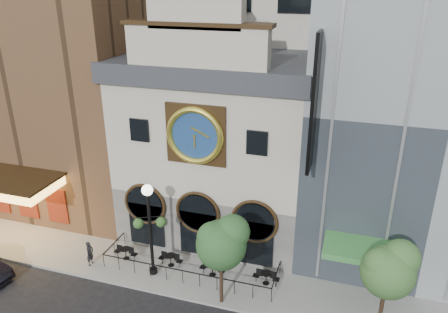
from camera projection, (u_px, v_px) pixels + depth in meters
ground at (175, 298)px, 24.81m from camera, size 120.00×120.00×0.00m
sidewalk at (191, 271)px, 26.98m from camera, size 44.00×5.00×0.15m
clock_building at (217, 142)px, 29.13m from camera, size 12.60×8.78×18.65m
theater_building at (59, 39)px, 32.33m from camera, size 14.00×15.60×25.00m
retail_building at (434, 99)px, 26.12m from camera, size 14.00×14.40×20.00m
cafe_railing at (191, 264)px, 26.78m from camera, size 10.60×2.60×0.90m
bistro_0 at (126, 253)px, 27.87m from camera, size 1.58×0.68×0.90m
bistro_1 at (171, 259)px, 27.21m from camera, size 1.58×0.68×0.90m
bistro_2 at (212, 269)px, 26.33m from camera, size 1.58×0.68×0.90m
bistro_3 at (266, 277)px, 25.60m from camera, size 1.58×0.68×0.90m
pedestrian at (90, 253)px, 27.19m from camera, size 0.39×0.59×1.63m
lamppost at (150, 220)px, 25.27m from camera, size 1.80×1.15×6.00m
tree_left at (222, 241)px, 22.87m from camera, size 2.79×2.69×5.38m
tree_right at (389, 268)px, 20.92m from camera, size 2.73×2.63×5.27m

